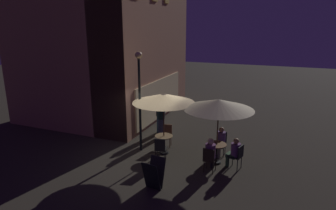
{
  "coord_description": "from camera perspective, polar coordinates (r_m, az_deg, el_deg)",
  "views": [
    {
      "loc": [
        -9.85,
        -4.86,
        5.16
      ],
      "look_at": [
        0.84,
        -0.53,
        1.98
      ],
      "focal_mm": 31.33,
      "sensor_mm": 36.0,
      "label": 1
    }
  ],
  "objects": [
    {
      "name": "ground_plane",
      "position": [
        12.14,
        -3.86,
        -9.76
      ],
      "size": [
        60.0,
        60.0,
        0.0
      ],
      "primitive_type": "plane",
      "color": "#2F2A21"
    },
    {
      "name": "cafe_building",
      "position": [
        15.71,
        -10.87,
        12.22
      ],
      "size": [
        7.98,
        7.34,
        8.72
      ],
      "color": "#A06C52",
      "rests_on": "ground"
    },
    {
      "name": "street_lamp_near_corner",
      "position": [
        11.81,
        -5.58,
        3.4
      ],
      "size": [
        0.28,
        0.28,
        4.14
      ],
      "color": "black",
      "rests_on": "ground"
    },
    {
      "name": "menu_sandwich_board",
      "position": [
        9.69,
        -2.75,
        -13.27
      ],
      "size": [
        0.71,
        0.6,
        0.99
      ],
      "rotation": [
        0.0,
        0.0,
        -0.08
      ],
      "color": "black",
      "rests_on": "ground"
    },
    {
      "name": "cafe_table_0",
      "position": [
        11.45,
        9.43,
        -8.45
      ],
      "size": [
        0.75,
        0.75,
        0.77
      ],
      "color": "black",
      "rests_on": "ground"
    },
    {
      "name": "cafe_table_1",
      "position": [
        12.11,
        -0.81,
        -6.91
      ],
      "size": [
        0.74,
        0.74,
        0.76
      ],
      "color": "black",
      "rests_on": "ground"
    },
    {
      "name": "patio_umbrella_0",
      "position": [
        10.86,
        9.84,
        0.07
      ],
      "size": [
        2.59,
        2.59,
        2.52
      ],
      "color": "black",
      "rests_on": "ground"
    },
    {
      "name": "patio_umbrella_1",
      "position": [
        11.55,
        -0.85,
        1.3
      ],
      "size": [
        2.49,
        2.49,
        2.53
      ],
      "color": "black",
      "rests_on": "ground"
    },
    {
      "name": "cafe_chair_0",
      "position": [
        11.11,
        13.43,
        -9.38
      ],
      "size": [
        0.54,
        0.54,
        0.95
      ],
      "rotation": [
        0.0,
        0.0,
        1.3
      ],
      "color": "black",
      "rests_on": "ground"
    },
    {
      "name": "cafe_chair_1",
      "position": [
        12.18,
        10.36,
        -6.94
      ],
      "size": [
        0.39,
        0.39,
        0.97
      ],
      "rotation": [
        0.0,
        0.0,
        3.13
      ],
      "color": "black",
      "rests_on": "ground"
    },
    {
      "name": "cafe_chair_2",
      "position": [
        10.69,
        8.03,
        -10.2
      ],
      "size": [
        0.45,
        0.45,
        0.94
      ],
      "rotation": [
        0.0,
        0.0,
        -0.07
      ],
      "color": "black",
      "rests_on": "ground"
    },
    {
      "name": "cafe_chair_3",
      "position": [
        12.84,
        -0.15,
        -5.54
      ],
      "size": [
        0.46,
        0.46,
        0.95
      ],
      "rotation": [
        0.0,
        0.0,
        -2.93
      ],
      "color": "brown",
      "rests_on": "ground"
    },
    {
      "name": "cafe_chair_4",
      "position": [
        11.39,
        -1.5,
        -8.25
      ],
      "size": [
        0.5,
        0.5,
        0.97
      ],
      "rotation": [
        0.0,
        0.0,
        0.23
      ],
      "color": "black",
      "rests_on": "ground"
    },
    {
      "name": "patron_seated_0",
      "position": [
        11.12,
        12.76,
        -8.74
      ],
      "size": [
        0.43,
        0.53,
        1.19
      ],
      "rotation": [
        0.0,
        0.0,
        1.3
      ],
      "color": "#2E5031",
      "rests_on": "ground"
    },
    {
      "name": "patron_seated_1",
      "position": [
        12.01,
        10.23,
        -6.69
      ],
      "size": [
        0.54,
        0.35,
        1.21
      ],
      "rotation": [
        0.0,
        0.0,
        3.13
      ],
      "color": "slate",
      "rests_on": "ground"
    },
    {
      "name": "patron_seated_2",
      "position": [
        10.75,
        8.31,
        -9.11
      ],
      "size": [
        0.55,
        0.39,
        1.28
      ],
      "rotation": [
        0.0,
        0.0,
        -0.07
      ],
      "color": "black",
      "rests_on": "ground"
    },
    {
      "name": "patron_standing_3",
      "position": [
        14.25,
        -1.6,
        -2.19
      ],
      "size": [
        0.36,
        0.36,
        1.69
      ],
      "rotation": [
        0.0,
        0.0,
        0.77
      ],
      "color": "#22364F",
      "rests_on": "ground"
    },
    {
      "name": "patron_standing_4",
      "position": [
        13.66,
        -1.33,
        -2.79
      ],
      "size": [
        0.34,
        0.34,
        1.75
      ],
      "rotation": [
        0.0,
        0.0,
        5.94
      ],
      "color": "#2B2E4E",
      "rests_on": "ground"
    }
  ]
}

